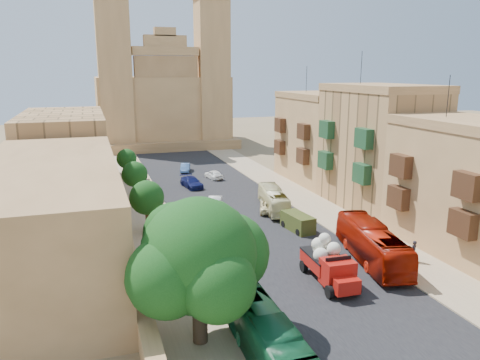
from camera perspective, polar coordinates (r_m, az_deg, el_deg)
ground at (r=28.90m, az=17.01°, el=-19.24°), size 260.00×260.00×0.00m
road_surface at (r=53.99m, az=-1.31°, el=-3.21°), size 14.00×140.00×0.01m
sidewalk_east at (r=57.32m, az=7.84°, el=-2.36°), size 5.00×140.00×0.01m
sidewalk_west at (r=52.21m, az=-11.37°, el=-4.05°), size 5.00×140.00×0.01m
kerb_east at (r=56.29m, az=5.54°, el=-2.53°), size 0.25×140.00×0.12m
kerb_west at (r=52.50m, az=-8.66°, el=-3.78°), size 0.25×140.00×0.12m
townhouse_b at (r=44.42m, az=26.44°, el=-0.67°), size 9.00×14.00×14.90m
townhouse_c at (r=54.83m, az=16.45°, el=3.90°), size 9.00×14.00×17.40m
townhouse_d at (r=66.83m, az=9.68°, el=5.18°), size 9.00×14.00×15.90m
west_wall at (r=42.23m, az=-13.88°, el=-7.06°), size 1.00×40.00×1.80m
west_building_low at (r=39.38m, az=-21.93°, el=-4.07°), size 10.00×28.00×8.40m
west_building_mid at (r=64.57m, az=-20.58°, el=3.21°), size 10.00×22.00×10.00m
church at (r=99.54m, az=-9.48°, el=9.69°), size 28.00×22.50×36.30m
ficus_tree at (r=26.30m, az=-4.90°, el=-9.61°), size 8.56×7.87×8.56m
street_tree_a at (r=34.13m, az=-8.86°, el=-7.26°), size 3.30×3.30×5.08m
street_tree_b at (r=45.48m, az=-11.30°, el=-2.15°), size 3.32×3.32×5.10m
street_tree_c at (r=57.15m, az=-12.72°, el=0.67°), size 3.09×3.09×4.76m
street_tree_d at (r=68.94m, az=-13.67°, el=2.51°), size 2.85×2.85×4.38m
red_truck at (r=35.26m, az=10.84°, el=-9.89°), size 2.63×6.13×3.52m
olive_pickup at (r=46.18m, az=7.06°, el=-5.15°), size 2.20×4.11×1.62m
bus_green_north at (r=26.22m, az=3.45°, el=-18.82°), size 2.32×9.63×2.68m
bus_red_east at (r=39.84m, az=15.80°, el=-7.47°), size 4.72×11.20×3.04m
bus_cream_east at (r=52.28m, az=4.10°, el=-2.40°), size 3.71×9.07×2.46m
car_blue_a at (r=41.43m, az=0.07°, el=-7.48°), size 1.91×3.77×1.23m
car_white_a at (r=52.72m, az=-3.11°, el=-2.86°), size 2.83×4.43×1.38m
car_cream at (r=51.91m, az=3.65°, el=-3.19°), size 3.61×5.02×1.27m
car_dkblue at (r=62.82m, az=-5.92°, el=-0.28°), size 2.65×5.07×1.40m
car_white_b at (r=67.61m, az=-3.24°, el=0.68°), size 2.28×4.00×1.28m
car_blue_b at (r=72.85m, az=-6.69°, el=1.51°), size 2.26×3.99×1.24m
pedestrian_a at (r=40.94m, az=20.38°, el=-8.16°), size 0.76×0.60×1.82m
pedestrian_c at (r=45.60m, az=12.42°, el=-5.56°), size 0.50×1.00×1.65m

